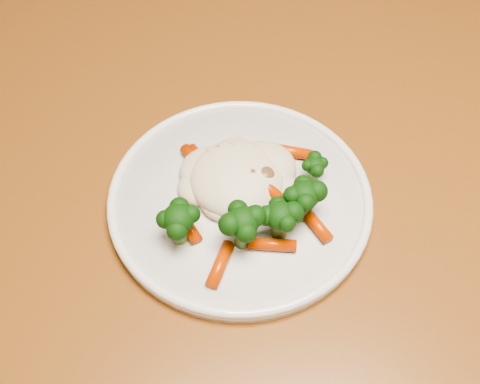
{
  "coord_description": "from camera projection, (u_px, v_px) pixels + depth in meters",
  "views": [
    {
      "loc": [
        -0.36,
        -0.34,
        1.25
      ],
      "look_at": [
        -0.29,
        0.01,
        0.77
      ],
      "focal_mm": 45.0,
      "sensor_mm": 36.0,
      "label": 1
    }
  ],
  "objects": [
    {
      "name": "dining_table",
      "position": [
        191.0,
        267.0,
        0.68
      ],
      "size": [
        1.31,
        0.95,
        0.75
      ],
      "rotation": [
        0.0,
        0.0,
        -0.1
      ],
      "color": "brown",
      "rests_on": "ground"
    },
    {
      "name": "plate",
      "position": [
        240.0,
        200.0,
        0.61
      ],
      "size": [
        0.27,
        0.27,
        0.01
      ],
      "primitive_type": "cylinder",
      "color": "white",
      "rests_on": "dining_table"
    },
    {
      "name": "meal",
      "position": [
        245.0,
        191.0,
        0.58
      ],
      "size": [
        0.18,
        0.17,
        0.04
      ],
      "color": "beige",
      "rests_on": "plate"
    }
  ]
}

